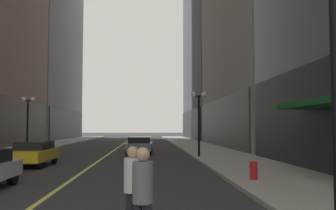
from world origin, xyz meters
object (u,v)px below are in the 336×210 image
object	(u,v)px
car_yellow	(34,153)
street_lamp_right_mid	(199,109)
car_grey	(140,145)
fire_hydrant_right	(254,173)
traffic_light_near_right	(279,35)
pedestrian_in_white_shirt	(133,183)
pedestrian_in_grey_suit	(143,192)
street_lamp_left_far	(28,112)

from	to	relation	value
car_yellow	street_lamp_right_mid	bearing A→B (deg)	23.77
car_grey	fire_hydrant_right	distance (m)	15.86
traffic_light_near_right	fire_hydrant_right	size ratio (longest dim) A/B	7.06
pedestrian_in_white_shirt	pedestrian_in_grey_suit	bearing A→B (deg)	-79.49
car_grey	pedestrian_in_white_shirt	size ratio (longest dim) A/B	2.54
traffic_light_near_right	fire_hydrant_right	bearing A→B (deg)	77.47
fire_hydrant_right	pedestrian_in_grey_suit	bearing A→B (deg)	-118.43
pedestrian_in_white_shirt	street_lamp_left_far	distance (m)	23.97
car_yellow	car_grey	world-z (taller)	same
traffic_light_near_right	fire_hydrant_right	world-z (taller)	traffic_light_near_right
car_yellow	traffic_light_near_right	xyz separation A→B (m)	(8.42, -13.52, 3.03)
car_yellow	traffic_light_near_right	world-z (taller)	traffic_light_near_right
pedestrian_in_grey_suit	pedestrian_in_white_shirt	bearing A→B (deg)	100.51
car_grey	street_lamp_right_mid	bearing A→B (deg)	-48.28
car_grey	street_lamp_right_mid	size ratio (longest dim) A/B	0.98
pedestrian_in_white_shirt	fire_hydrant_right	size ratio (longest dim) A/B	2.13
street_lamp_right_mid	car_yellow	bearing A→B (deg)	-156.23
car_yellow	car_grey	bearing A→B (deg)	57.73
street_lamp_left_far	street_lamp_right_mid	world-z (taller)	same
fire_hydrant_right	street_lamp_left_far	bearing A→B (deg)	130.10
car_yellow	car_grey	xyz separation A→B (m)	(5.47, 8.65, 0.00)
pedestrian_in_grey_suit	street_lamp_left_far	distance (m)	25.07
pedestrian_in_grey_suit	street_lamp_left_far	size ratio (longest dim) A/B	0.39
car_grey	traffic_light_near_right	distance (m)	22.58
pedestrian_in_grey_suit	street_lamp_right_mid	world-z (taller)	street_lamp_right_mid
car_yellow	street_lamp_left_far	size ratio (longest dim) A/B	0.91
car_yellow	street_lamp_left_far	world-z (taller)	street_lamp_left_far
pedestrian_in_grey_suit	street_lamp_right_mid	distance (m)	18.56
car_grey	street_lamp_left_far	distance (m)	9.18
pedestrian_in_grey_suit	pedestrian_in_white_shirt	xyz separation A→B (m)	(-0.21, 1.11, -0.03)
pedestrian_in_white_shirt	traffic_light_near_right	xyz separation A→B (m)	(2.65, -0.71, 2.75)
car_grey	pedestrian_in_grey_suit	xyz separation A→B (m)	(0.51, -22.58, 0.30)
car_grey	pedestrian_in_white_shirt	xyz separation A→B (m)	(0.30, -21.46, 0.27)
pedestrian_in_grey_suit	traffic_light_near_right	size ratio (longest dim) A/B	0.31
car_grey	fire_hydrant_right	bearing A→B (deg)	-73.51
pedestrian_in_white_shirt	traffic_light_near_right	size ratio (longest dim) A/B	0.30
fire_hydrant_right	traffic_light_near_right	bearing A→B (deg)	-102.53
car_yellow	pedestrian_in_grey_suit	bearing A→B (deg)	-66.79
street_lamp_left_far	pedestrian_in_white_shirt	bearing A→B (deg)	-67.58
car_yellow	street_lamp_right_mid	world-z (taller)	street_lamp_right_mid
car_yellow	pedestrian_in_grey_suit	size ratio (longest dim) A/B	2.31
car_yellow	fire_hydrant_right	distance (m)	11.93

